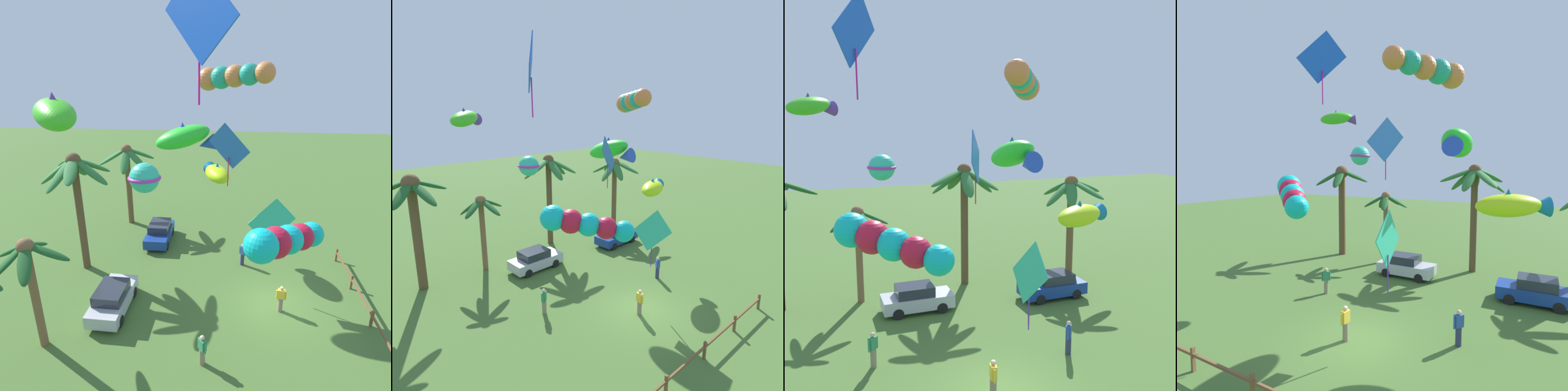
% 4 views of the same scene
% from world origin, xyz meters
% --- Properties ---
extents(ground_plane, '(120.00, 120.00, 0.00)m').
position_xyz_m(ground_plane, '(0.00, 0.00, 0.00)').
color(ground_plane, '#476B2D').
extents(palm_tree_0, '(3.56, 3.60, 5.71)m').
position_xyz_m(palm_tree_0, '(-4.09, 11.30, 4.28)').
color(palm_tree_0, brown).
rests_on(palm_tree_0, ground).
extents(palm_tree_1, '(4.64, 4.47, 7.86)m').
position_xyz_m(palm_tree_1, '(2.61, 12.13, 6.12)').
color(palm_tree_1, brown).
rests_on(palm_tree_1, ground).
extents(palm_tree_3, '(4.60, 4.49, 6.91)m').
position_xyz_m(palm_tree_3, '(9.89, 11.27, 5.31)').
color(palm_tree_3, brown).
rests_on(palm_tree_3, ground).
extents(rail_fence, '(12.83, 0.12, 0.95)m').
position_xyz_m(rail_fence, '(-1.02, -4.80, 0.60)').
color(rail_fence, brown).
rests_on(rail_fence, ground).
extents(parked_car_0, '(3.93, 1.80, 1.51)m').
position_xyz_m(parked_car_0, '(6.80, 8.02, 0.75)').
color(parked_car_0, navy).
rests_on(parked_car_0, ground).
extents(parked_car_1, '(3.90, 1.75, 1.51)m').
position_xyz_m(parked_car_1, '(-1.32, 8.81, 0.75)').
color(parked_car_1, '#BCBCC1').
rests_on(parked_car_1, ground).
extents(spectator_0, '(0.44, 0.42, 1.59)m').
position_xyz_m(spectator_0, '(-4.35, 3.61, 0.81)').
color(spectator_0, gray).
rests_on(spectator_0, ground).
extents(spectator_1, '(0.30, 0.54, 1.59)m').
position_xyz_m(spectator_1, '(-0.37, -0.29, 0.81)').
color(spectator_1, gray).
rests_on(spectator_1, ground).
extents(spectator_2, '(0.41, 0.45, 1.59)m').
position_xyz_m(spectator_2, '(4.09, 1.70, 0.81)').
color(spectator_2, '#2D3351').
rests_on(spectator_2, ground).
extents(kite_ball_0, '(1.50, 1.50, 1.21)m').
position_xyz_m(kite_ball_0, '(-3.38, 6.07, 8.37)').
color(kite_ball_0, '#2FC7A2').
extents(kite_fish_1, '(2.03, 3.89, 2.00)m').
position_xyz_m(kite_fish_1, '(2.93, 5.30, 8.84)').
color(kite_fish_1, '#29DC2C').
extents(kite_diamond_2, '(1.06, 2.01, 3.12)m').
position_xyz_m(kite_diamond_2, '(0.04, 2.82, 8.97)').
color(kite_diamond_2, blue).
extents(kite_tube_3, '(2.87, 3.90, 1.40)m').
position_xyz_m(kite_tube_3, '(2.17, 2.85, 12.13)').
color(kite_tube_3, orange).
extents(kite_tube_4, '(3.76, 3.49, 1.90)m').
position_xyz_m(kite_tube_4, '(-4.03, 0.49, 6.28)').
color(kite_tube_4, '#0EC0C1').
extents(kite_fish_5, '(3.37, 2.39, 1.32)m').
position_xyz_m(kite_fish_5, '(5.85, 3.69, 5.95)').
color(kite_fish_5, '#C0EC17').
extents(kite_diamond_6, '(0.33, 2.63, 3.66)m').
position_xyz_m(kite_diamond_6, '(1.38, 0.34, 4.54)').
color(kite_diamond_6, '#30C89F').
extents(kite_fish_7, '(2.66, 2.32, 1.16)m').
position_xyz_m(kite_fish_7, '(-6.26, 7.83, 11.16)').
color(kite_fish_7, green).
extents(kite_diamond_8, '(1.83, 2.42, 4.15)m').
position_xyz_m(kite_diamond_8, '(-4.55, 3.77, 13.90)').
color(kite_diamond_8, blue).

